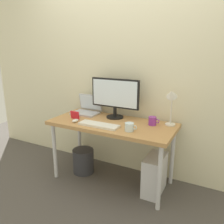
{
  "coord_description": "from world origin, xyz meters",
  "views": [
    {
      "loc": [
        1.13,
        -2.16,
        1.52
      ],
      "look_at": [
        0.0,
        0.0,
        0.84
      ],
      "focal_mm": 37.19,
      "sensor_mm": 36.0,
      "label": 1
    }
  ],
  "objects_px": {
    "mouse": "(75,121)",
    "laptop": "(87,108)",
    "desk_lamp": "(171,99)",
    "computer_tower": "(154,175)",
    "wastebasket": "(83,161)",
    "desk": "(112,128)",
    "glass_cup": "(129,127)",
    "coffee_mug": "(153,121)",
    "monitor": "(115,96)",
    "keyboard": "(99,125)",
    "photo_frame": "(75,115)"
  },
  "relations": [
    {
      "from": "glass_cup",
      "to": "laptop",
      "type": "bearing_deg",
      "value": 154.17
    },
    {
      "from": "desk",
      "to": "coffee_mug",
      "type": "height_order",
      "value": "coffee_mug"
    },
    {
      "from": "laptop",
      "to": "keyboard",
      "type": "height_order",
      "value": "laptop"
    },
    {
      "from": "desk",
      "to": "glass_cup",
      "type": "distance_m",
      "value": 0.34
    },
    {
      "from": "desk_lamp",
      "to": "laptop",
      "type": "bearing_deg",
      "value": 179.15
    },
    {
      "from": "coffee_mug",
      "to": "wastebasket",
      "type": "distance_m",
      "value": 1.04
    },
    {
      "from": "photo_frame",
      "to": "wastebasket",
      "type": "relative_size",
      "value": 0.37
    },
    {
      "from": "keyboard",
      "to": "mouse",
      "type": "bearing_deg",
      "value": -178.9
    },
    {
      "from": "desk",
      "to": "mouse",
      "type": "height_order",
      "value": "mouse"
    },
    {
      "from": "mouse",
      "to": "computer_tower",
      "type": "xyz_separation_m",
      "value": [
        0.88,
        0.17,
        -0.52
      ]
    },
    {
      "from": "monitor",
      "to": "laptop",
      "type": "bearing_deg",
      "value": 177.68
    },
    {
      "from": "mouse",
      "to": "wastebasket",
      "type": "bearing_deg",
      "value": 101.93
    },
    {
      "from": "monitor",
      "to": "wastebasket",
      "type": "xyz_separation_m",
      "value": [
        -0.35,
        -0.18,
        -0.83
      ]
    },
    {
      "from": "photo_frame",
      "to": "wastebasket",
      "type": "height_order",
      "value": "photo_frame"
    },
    {
      "from": "desk",
      "to": "coffee_mug",
      "type": "bearing_deg",
      "value": 16.63
    },
    {
      "from": "desk",
      "to": "glass_cup",
      "type": "relative_size",
      "value": 11.11
    },
    {
      "from": "computer_tower",
      "to": "coffee_mug",
      "type": "bearing_deg",
      "value": 124.78
    },
    {
      "from": "mouse",
      "to": "laptop",
      "type": "bearing_deg",
      "value": 102.8
    },
    {
      "from": "computer_tower",
      "to": "monitor",
      "type": "bearing_deg",
      "value": 162.19
    },
    {
      "from": "mouse",
      "to": "photo_frame",
      "type": "distance_m",
      "value": 0.12
    },
    {
      "from": "desk",
      "to": "wastebasket",
      "type": "distance_m",
      "value": 0.64
    },
    {
      "from": "coffee_mug",
      "to": "wastebasket",
      "type": "xyz_separation_m",
      "value": [
        -0.83,
        -0.13,
        -0.61
      ]
    },
    {
      "from": "keyboard",
      "to": "glass_cup",
      "type": "bearing_deg",
      "value": 2.09
    },
    {
      "from": "monitor",
      "to": "coffee_mug",
      "type": "bearing_deg",
      "value": -6.29
    },
    {
      "from": "coffee_mug",
      "to": "laptop",
      "type": "bearing_deg",
      "value": 175.5
    },
    {
      "from": "desk_lamp",
      "to": "coffee_mug",
      "type": "distance_m",
      "value": 0.3
    },
    {
      "from": "desk",
      "to": "laptop",
      "type": "bearing_deg",
      "value": 156.69
    },
    {
      "from": "keyboard",
      "to": "photo_frame",
      "type": "distance_m",
      "value": 0.38
    },
    {
      "from": "laptop",
      "to": "computer_tower",
      "type": "height_order",
      "value": "laptop"
    },
    {
      "from": "monitor",
      "to": "wastebasket",
      "type": "distance_m",
      "value": 0.92
    },
    {
      "from": "mouse",
      "to": "coffee_mug",
      "type": "relative_size",
      "value": 0.76
    },
    {
      "from": "laptop",
      "to": "photo_frame",
      "type": "bearing_deg",
      "value": -86.85
    },
    {
      "from": "keyboard",
      "to": "coffee_mug",
      "type": "distance_m",
      "value": 0.57
    },
    {
      "from": "laptop",
      "to": "desk_lamp",
      "type": "height_order",
      "value": "desk_lamp"
    },
    {
      "from": "desk_lamp",
      "to": "photo_frame",
      "type": "relative_size",
      "value": 3.74
    },
    {
      "from": "monitor",
      "to": "wastebasket",
      "type": "height_order",
      "value": "monitor"
    },
    {
      "from": "coffee_mug",
      "to": "glass_cup",
      "type": "xyz_separation_m",
      "value": [
        -0.14,
        -0.28,
        -0.0
      ]
    },
    {
      "from": "laptop",
      "to": "mouse",
      "type": "bearing_deg",
      "value": -77.2
    },
    {
      "from": "keyboard",
      "to": "desk",
      "type": "bearing_deg",
      "value": 68.45
    },
    {
      "from": "desk_lamp",
      "to": "wastebasket",
      "type": "xyz_separation_m",
      "value": [
        -1.0,
        -0.18,
        -0.85
      ]
    },
    {
      "from": "mouse",
      "to": "computer_tower",
      "type": "height_order",
      "value": "mouse"
    },
    {
      "from": "laptop",
      "to": "photo_frame",
      "type": "distance_m",
      "value": 0.28
    },
    {
      "from": "computer_tower",
      "to": "mouse",
      "type": "bearing_deg",
      "value": -168.86
    },
    {
      "from": "desk_lamp",
      "to": "computer_tower",
      "type": "xyz_separation_m",
      "value": [
        -0.08,
        -0.18,
        -0.79
      ]
    },
    {
      "from": "desk",
      "to": "computer_tower",
      "type": "xyz_separation_m",
      "value": [
        0.51,
        -0.0,
        -0.44
      ]
    },
    {
      "from": "laptop",
      "to": "mouse",
      "type": "xyz_separation_m",
      "value": [
        0.08,
        -0.37,
        -0.04
      ]
    },
    {
      "from": "coffee_mug",
      "to": "photo_frame",
      "type": "relative_size",
      "value": 1.08
    },
    {
      "from": "desk_lamp",
      "to": "glass_cup",
      "type": "relative_size",
      "value": 3.3
    },
    {
      "from": "desk_lamp",
      "to": "mouse",
      "type": "height_order",
      "value": "desk_lamp"
    },
    {
      "from": "wastebasket",
      "to": "glass_cup",
      "type": "bearing_deg",
      "value": -12.81
    }
  ]
}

